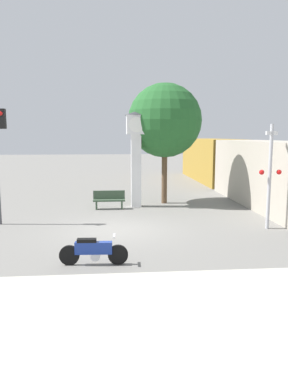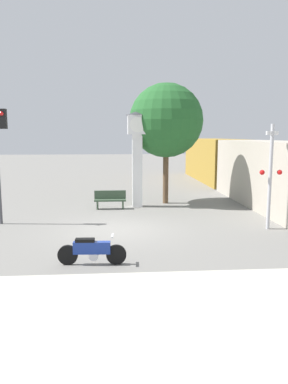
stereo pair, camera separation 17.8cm
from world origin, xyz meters
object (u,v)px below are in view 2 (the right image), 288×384
(traffic_light, at_px, (0,145))
(bench, at_px, (110,199))
(clock_tower, at_px, (137,144))
(street_tree, at_px, (166,121))
(motorcycle, at_px, (92,250))
(railroad_crossing_signal, at_px, (270,173))
(freight_train, at_px, (236,165))

(traffic_light, height_order, bench, traffic_light)
(clock_tower, height_order, street_tree, street_tree)
(motorcycle, bearing_deg, traffic_light, 129.55)
(clock_tower, xyz_separation_m, traffic_light, (-5.81, -3.47, 0.07))
(clock_tower, height_order, bench, clock_tower)
(bench, bearing_deg, railroad_crossing_signal, -36.38)
(motorcycle, xyz_separation_m, bench, (0.42, 8.30, 0.07))
(freight_train, distance_m, traffic_light, 15.79)
(railroad_crossing_signal, distance_m, street_tree, 7.22)
(motorcycle, relative_size, bench, 1.24)
(motorcycle, distance_m, bench, 8.32)
(clock_tower, relative_size, bench, 3.07)
(bench, bearing_deg, clock_tower, 20.09)
(motorcycle, relative_size, traffic_light, 0.41)
(railroad_crossing_signal, height_order, bench, railroad_crossing_signal)
(traffic_light, distance_m, street_tree, 8.67)
(motorcycle, bearing_deg, bench, 90.00)
(freight_train, bearing_deg, street_tree, -139.53)
(clock_tower, xyz_separation_m, freight_train, (7.07, 5.52, -1.54))
(motorcycle, distance_m, traffic_light, 7.27)
(freight_train, bearing_deg, railroad_crossing_signal, -101.42)
(motorcycle, relative_size, freight_train, 0.09)
(traffic_light, bearing_deg, freight_train, 34.92)
(motorcycle, xyz_separation_m, street_tree, (3.43, 9.69, 4.05))
(street_tree, bearing_deg, bench, -155.38)
(motorcycle, height_order, traffic_light, traffic_light)
(freight_train, xyz_separation_m, railroad_crossing_signal, (-2.16, -10.69, 0.54))
(traffic_light, bearing_deg, railroad_crossing_signal, -9.02)
(clock_tower, distance_m, traffic_light, 6.77)
(traffic_light, xyz_separation_m, bench, (4.41, 2.95, -2.82))
(clock_tower, relative_size, street_tree, 0.76)
(traffic_light, relative_size, railroad_crossing_signal, 1.18)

